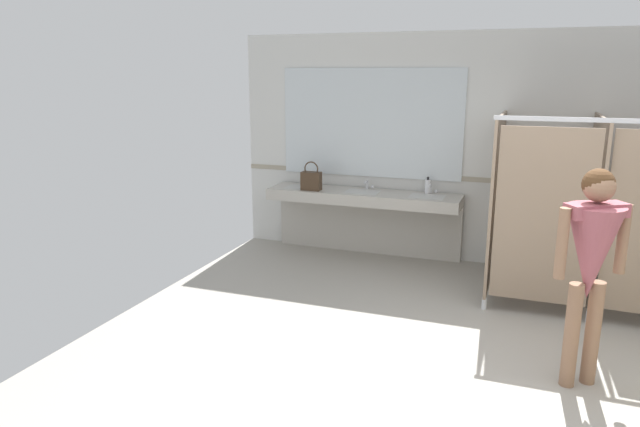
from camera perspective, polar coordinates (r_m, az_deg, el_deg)
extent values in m
cube|color=#9E998E|center=(4.74, 19.21, -17.08)|extent=(7.51, 6.72, 0.10)
cube|color=silver|center=(7.28, 20.83, 5.60)|extent=(7.51, 0.12, 2.80)
cube|color=#9E937F|center=(7.27, 20.60, 2.81)|extent=(7.51, 0.01, 0.06)
cube|color=#B2ADA3|center=(7.31, 4.25, 1.64)|extent=(2.45, 0.55, 0.14)
cube|color=#B2ADA3|center=(7.63, 4.69, -1.18)|extent=(2.45, 0.08, 0.72)
cube|color=beige|center=(7.54, -1.77, 2.19)|extent=(0.42, 0.30, 0.11)
cylinder|color=silver|center=(7.72, -1.17, 3.26)|extent=(0.04, 0.04, 0.11)
cylinder|color=silver|center=(7.66, -1.33, 3.52)|extent=(0.03, 0.11, 0.03)
sphere|color=silver|center=(7.70, -0.66, 3.06)|extent=(0.04, 0.04, 0.04)
cube|color=beige|center=(7.28, 4.19, 1.74)|extent=(0.42, 0.30, 0.11)
cylinder|color=silver|center=(7.46, 4.67, 2.85)|extent=(0.04, 0.04, 0.11)
cylinder|color=silver|center=(7.40, 4.56, 3.12)|extent=(0.03, 0.11, 0.03)
sphere|color=silver|center=(7.46, 5.20, 2.64)|extent=(0.04, 0.04, 0.04)
cube|color=beige|center=(7.10, 10.51, 1.24)|extent=(0.42, 0.30, 0.11)
cylinder|color=silver|center=(7.29, 10.85, 2.39)|extent=(0.04, 0.04, 0.11)
cylinder|color=silver|center=(7.22, 10.79, 2.66)|extent=(0.03, 0.11, 0.03)
sphere|color=silver|center=(7.29, 11.39, 2.17)|extent=(0.04, 0.04, 0.04)
cube|color=silver|center=(7.45, 4.99, 8.87)|extent=(2.35, 0.02, 1.37)
cube|color=#84705B|center=(6.52, 16.96, 1.52)|extent=(0.03, 1.54, 1.77)
cylinder|color=silver|center=(6.11, 15.88, -8.51)|extent=(0.05, 0.05, 0.12)
cube|color=#84705B|center=(6.54, 25.36, 0.82)|extent=(0.03, 1.54, 1.77)
cylinder|color=silver|center=(6.13, 24.95, -9.23)|extent=(0.05, 0.05, 0.12)
cube|color=#84705B|center=(5.79, 21.19, -0.31)|extent=(0.88, 0.03, 1.67)
cube|color=#B7BABF|center=(5.68, 26.86, 8.19)|extent=(1.98, 0.04, 0.04)
cylinder|color=#8C664C|center=(4.89, 25.29, -10.61)|extent=(0.11, 0.11, 0.82)
cylinder|color=#8C664C|center=(4.79, 23.56, -10.96)|extent=(0.11, 0.11, 0.82)
cone|color=#994C56|center=(4.63, 25.21, -3.55)|extent=(0.55, 0.55, 0.70)
cube|color=#994C56|center=(4.55, 25.62, 0.30)|extent=(0.46, 0.38, 0.10)
cylinder|color=#8C664C|center=(4.76, 27.71, -2.25)|extent=(0.08, 0.08, 0.52)
cylinder|color=#8C664C|center=(4.46, 22.77, -2.75)|extent=(0.08, 0.08, 0.52)
sphere|color=#8C664C|center=(4.52, 25.84, 2.40)|extent=(0.22, 0.22, 0.22)
sphere|color=#472D19|center=(4.52, 25.78, 2.61)|extent=(0.23, 0.23, 0.23)
cube|color=#3F2D1E|center=(7.35, -0.87, 3.22)|extent=(0.25, 0.13, 0.23)
torus|color=#3F2D1E|center=(7.32, -0.87, 4.43)|extent=(0.19, 0.02, 0.19)
cylinder|color=white|center=(7.27, 10.57, 2.62)|extent=(0.07, 0.07, 0.17)
cylinder|color=black|center=(7.25, 10.61, 3.43)|extent=(0.03, 0.03, 0.04)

